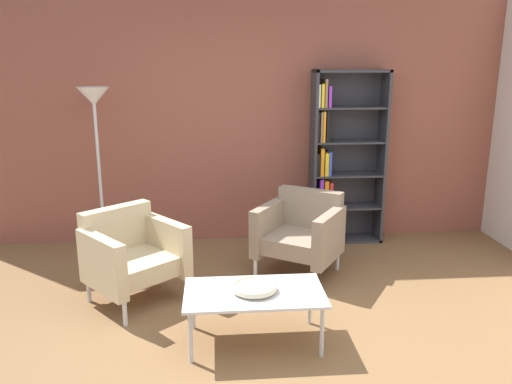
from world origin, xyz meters
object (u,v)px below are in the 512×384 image
at_px(bookshelf_tall, 340,162).
at_px(armchair_corner_red, 301,232).
at_px(decorative_bowl, 254,287).
at_px(armchair_by_bookshelf, 132,254).
at_px(coffee_table_low, 254,295).
at_px(floor_lamp_torchiere, 95,117).

bearing_deg(bookshelf_tall, armchair_corner_red, -122.85).
bearing_deg(armchair_corner_red, decorative_bowl, -80.79).
xyz_separation_m(bookshelf_tall, decorative_bowl, (-1.11, -2.11, -0.47)).
bearing_deg(armchair_by_bookshelf, bookshelf_tall, -7.62).
relative_size(bookshelf_tall, coffee_table_low, 1.90).
height_order(bookshelf_tall, decorative_bowl, bookshelf_tall).
bearing_deg(coffee_table_low, decorative_bowl, 180.00).
height_order(armchair_corner_red, floor_lamp_torchiere, floor_lamp_torchiere).
bearing_deg(armchair_by_bookshelf, floor_lamp_torchiere, 72.34).
height_order(armchair_corner_red, armchair_by_bookshelf, same).
bearing_deg(coffee_table_low, armchair_by_bookshelf, 141.55).
xyz_separation_m(coffee_table_low, armchair_corner_red, (0.54, 1.22, 0.05)).
height_order(armchair_by_bookshelf, floor_lamp_torchiere, floor_lamp_torchiere).
bearing_deg(armchair_corner_red, bookshelf_tall, 90.24).
bearing_deg(decorative_bowl, armchair_by_bookshelf, 141.55).
relative_size(coffee_table_low, armchair_corner_red, 1.06).
xyz_separation_m(coffee_table_low, decorative_bowl, (-0.00, 0.00, 0.07)).
distance_m(decorative_bowl, floor_lamp_torchiere, 2.59).
xyz_separation_m(bookshelf_tall, floor_lamp_torchiere, (-2.56, -0.22, 0.54)).
bearing_deg(floor_lamp_torchiere, armchair_by_bookshelf, -67.51).
height_order(coffee_table_low, floor_lamp_torchiere, floor_lamp_torchiere).
xyz_separation_m(bookshelf_tall, armchair_corner_red, (-0.57, -0.89, -0.49)).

